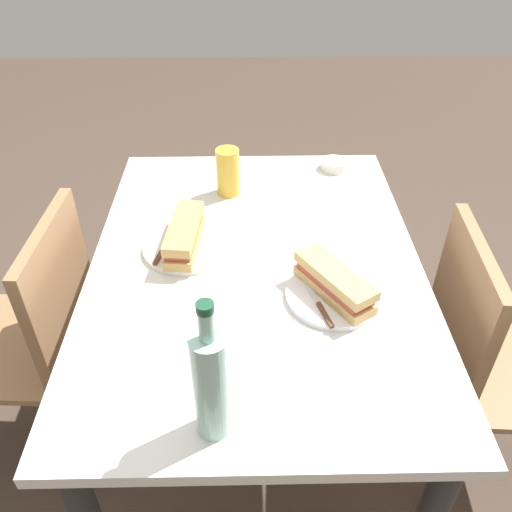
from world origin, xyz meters
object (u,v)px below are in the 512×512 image
Objects in this scene: chair_near at (485,358)px; plate_near at (186,247)px; beer_glass at (228,172)px; olive_bowl at (334,165)px; chair_far at (38,335)px; knife_far at (318,304)px; water_bottle at (211,383)px; baguette_sandwich_near at (184,235)px; dining_table at (256,295)px; knife_near at (165,246)px; plate_far at (333,296)px; baguette_sandwich_far at (334,282)px.

plate_near is (0.17, 0.80, 0.26)m from chair_near.
olive_bowl is at bearing -67.21° from beer_glass.
beer_glass reaches higher than chair_far.
chair_near is 4.90× the size of knife_far.
baguette_sandwich_near is at bearing 10.34° from water_bottle.
baguette_sandwich_near is at bearing 78.18° from chair_near.
baguette_sandwich_near reaches higher than dining_table.
knife_near is 1.24× the size of beer_glass.
knife_far reaches higher than dining_table.
chair_near is 0.91m from knife_near.
plate_far is 1.54× the size of beer_glass.
knife_near is (0.05, 0.24, 0.13)m from dining_table.
knife_far is at bearing -125.81° from baguette_sandwich_near.
baguette_sandwich_far is at bearing -127.84° from dining_table.
baguette_sandwich_far is (-0.03, 0.44, 0.30)m from chair_near.
plate_far reaches higher than dining_table.
chair_near reaches higher than knife_far.
plate_far is 0.04m from baguette_sandwich_far.
plate_near is 0.04m from baguette_sandwich_near.
plate_far is at bearing 93.49° from chair_near.
chair_near is at bearing -86.51° from baguette_sandwich_far.
plate_near is (0.06, 0.18, 0.12)m from dining_table.
plate_far is (-0.19, -0.36, 0.00)m from plate_near.
chair_near is at bearing -94.96° from chair_far.
plate_far is at bearing -45.69° from knife_far.
chair_far is 3.88× the size of plate_far.
knife_far is at bearing -102.82° from chair_far.
chair_near is 2.79× the size of water_bottle.
water_bottle reaches higher than baguette_sandwich_near.
knife_far reaches higher than plate_near.
chair_near is 0.51m from plate_far.
knife_far is 0.57× the size of water_bottle.
beer_glass reaches higher than baguette_sandwich_near.
chair_far is 1.24m from chair_near.
baguette_sandwich_near is at bearing 133.68° from olive_bowl.
knife_far is at bearing -36.29° from water_bottle.
knife_near is at bearing 130.97° from olive_bowl.
olive_bowl is at bearing -61.02° from chair_far.
water_bottle is (-0.34, 0.26, 0.08)m from baguette_sandwich_far.
chair_near reaches higher than knife_near.
knife_near is at bearing 79.31° from chair_near.
chair_far reaches higher than knife_far.
dining_table is at bearing 38.23° from knife_far.
chair_near is 3.88× the size of plate_far.
olive_bowl is (0.49, -0.88, 0.27)m from chair_far.
knife_near is at bearing 65.56° from baguette_sandwich_far.
chair_near reaches higher than baguette_sandwich_near.
dining_table is 0.25m from plate_far.
dining_table is at bearing 151.34° from olive_bowl.
chair_far is 4.90× the size of knife_far.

